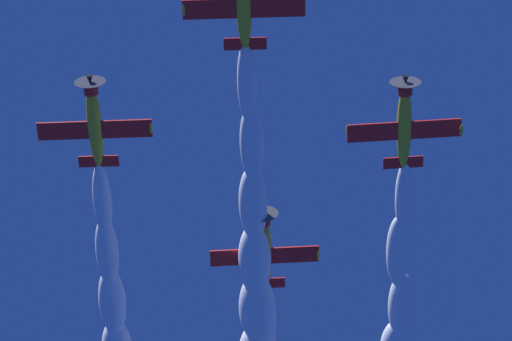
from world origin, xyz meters
name	(u,v)px	position (x,y,z in m)	size (l,w,h in m)	color
airplane_lead	(243,1)	(-1.34, 2.09, 80.41)	(8.94, 7.95, 2.59)	gold
airplane_left_wingman	(404,124)	(-13.77, -7.91, 81.53)	(8.93, 7.96, 2.58)	gold
airplane_right_wingman	(94,123)	(9.97, -8.32, 81.66)	(8.94, 7.95, 2.48)	gold
airplane_slot_tail	(265,250)	(-3.30, -19.15, 81.24)	(8.94, 7.95, 2.72)	gold
smoke_trail_lead	(258,311)	(-2.88, -24.79, 80.83)	(4.87, 36.42, 4.00)	white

